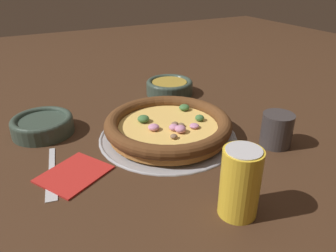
% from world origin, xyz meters
% --- Properties ---
extents(ground_plane, '(3.00, 3.00, 0.00)m').
position_xyz_m(ground_plane, '(0.00, 0.00, 0.00)').
color(ground_plane, '#3D2616').
extents(pizza_tray, '(0.34, 0.34, 0.01)m').
position_xyz_m(pizza_tray, '(0.00, 0.00, 0.00)').
color(pizza_tray, '#9E9EA3').
rests_on(pizza_tray, ground_plane).
extents(pizza, '(0.31, 0.31, 0.05)m').
position_xyz_m(pizza, '(-0.00, 0.00, 0.03)').
color(pizza, '#A86B33').
rests_on(pizza, pizza_tray).
extents(bowl_near, '(0.15, 0.15, 0.05)m').
position_xyz_m(bowl_near, '(-0.14, -0.26, 0.02)').
color(bowl_near, '#334238').
rests_on(bowl_near, ground_plane).
extents(bowl_far, '(0.15, 0.15, 0.04)m').
position_xyz_m(bowl_far, '(0.27, -0.16, 0.02)').
color(bowl_far, '#334238').
rests_on(bowl_far, ground_plane).
extents(drinking_cup, '(0.07, 0.07, 0.08)m').
position_xyz_m(drinking_cup, '(-0.20, 0.15, 0.04)').
color(drinking_cup, '#383333').
rests_on(drinking_cup, ground_plane).
extents(napkin, '(0.16, 0.15, 0.01)m').
position_xyz_m(napkin, '(0.24, 0.05, 0.00)').
color(napkin, '#B2231E').
rests_on(napkin, ground_plane).
extents(fork, '(0.05, 0.19, 0.00)m').
position_xyz_m(fork, '(0.28, 0.04, 0.00)').
color(fork, '#B7B7BC').
rests_on(fork, ground_plane).
extents(beverage_can, '(0.07, 0.07, 0.12)m').
position_xyz_m(beverage_can, '(0.02, 0.29, 0.06)').
color(beverage_can, gold).
rests_on(beverage_can, ground_plane).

